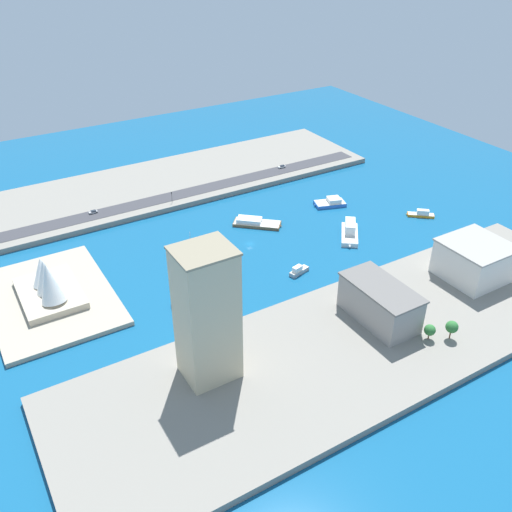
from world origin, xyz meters
name	(u,v)px	position (x,y,z in m)	size (l,w,h in m)	color
ground_plane	(250,244)	(0.00, 0.00, 0.00)	(440.00, 440.00, 0.00)	#145684
quay_west	(365,340)	(-87.82, 0.00, 1.47)	(70.00, 240.00, 2.94)	gray
quay_east	(178,180)	(87.82, 0.00, 1.47)	(70.00, 240.00, 2.94)	gray
peninsula_point	(51,298)	(2.71, 97.00, 1.00)	(69.52, 49.11, 2.00)	#A89E89
road_strip	(193,191)	(64.98, 0.00, 3.01)	(11.41, 228.00, 0.15)	#38383D
ferry_white_commuter	(350,232)	(-19.66, -47.97, 2.70)	(22.23, 20.05, 7.39)	silver
patrol_launch_navy	(182,308)	(-33.24, 51.97, 1.27)	(10.90, 6.29, 3.55)	#1E284C
yacht_sleek_gray	(299,270)	(-34.91, -5.94, 1.59)	(5.52, 11.95, 4.31)	#999EA3
catamaran_blue	(331,203)	(13.80, -61.55, 1.59)	(13.76, 19.20, 4.35)	blue
water_taxi_orange	(421,214)	(-22.56, -95.67, 1.39)	(12.31, 13.55, 3.93)	orange
barge_flat_brown	(255,222)	(15.80, -12.41, 1.43)	(23.25, 24.48, 3.71)	brown
sailboat_small_white	(192,249)	(8.69, 27.64, 0.93)	(9.45, 7.59, 10.36)	white
hotel_broad_white	(474,260)	(-79.88, -67.87, 11.39)	(26.93, 26.88, 16.85)	silver
office_block_beige	(207,315)	(-74.61, 59.84, 28.29)	(16.42, 18.91, 50.64)	#C6B793
carpark_squat_concrete	(380,303)	(-81.75, -11.58, 10.82)	(33.33, 17.05, 15.72)	gray
sedan_silver	(93,212)	(67.34, 58.65, 3.84)	(2.16, 4.73, 1.55)	black
van_white	(282,167)	(67.64, -63.58, 3.88)	(1.85, 4.97, 1.64)	black
traffic_light_waterfront	(172,195)	(57.68, 16.63, 7.28)	(0.36, 0.36, 6.50)	black
opera_landmark	(48,283)	(2.09, 97.00, 9.24)	(34.81, 24.13, 20.56)	#BCAD93
park_tree_cluster	(442,328)	(-103.41, -23.83, 7.91)	(8.46, 11.82, 7.90)	brown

